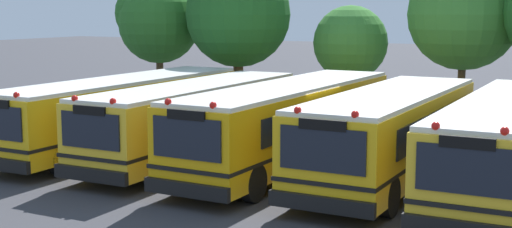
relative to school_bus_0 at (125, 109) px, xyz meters
name	(u,v)px	position (x,y,z in m)	size (l,w,h in m)	color
ground_plane	(290,167)	(6.52, -0.11, -1.38)	(160.00, 160.00, 0.00)	#38383D
school_bus_0	(125,109)	(0.00, 0.00, 0.00)	(2.51, 11.64, 2.61)	yellow
school_bus_1	(196,117)	(3.21, -0.35, 0.00)	(2.47, 10.52, 2.61)	yellow
school_bus_2	(290,121)	(6.45, 0.01, 0.05)	(2.64, 11.51, 2.72)	#EAA80C
school_bus_3	(391,132)	(9.78, -0.25, 0.04)	(2.63, 10.29, 2.69)	yellow
school_bus_4	(507,141)	(12.93, -0.03, 0.01)	(2.62, 11.56, 2.64)	yellow
tree_0	(155,20)	(-4.43, 8.00, 3.00)	(4.15, 3.84, 6.18)	#4C3823
tree_1	(235,15)	(-0.06, 8.00, 3.27)	(4.70, 4.70, 7.00)	#4C3823
tree_2	(352,42)	(4.85, 9.68, 2.10)	(3.27, 3.27, 5.07)	#4C3823
tree_3	(464,14)	(9.50, 10.26, 3.29)	(4.60, 4.60, 6.98)	#4C3823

